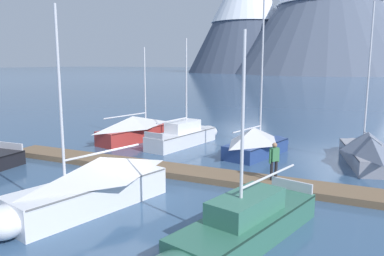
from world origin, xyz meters
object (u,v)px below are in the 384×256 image
(sailboat_far_berth, at_px, (257,142))
(sailboat_outer_slip, at_px, (238,228))
(sailboat_mid_dock_port, at_px, (186,135))
(person_on_dock, at_px, (274,159))
(sailboat_mid_dock_starboard, at_px, (88,186))
(sailboat_end_of_dock, at_px, (365,148))
(sailboat_second_berth, at_px, (140,128))

(sailboat_far_berth, xyz_separation_m, sailboat_outer_slip, (3.50, -11.33, -0.25))
(sailboat_mid_dock_port, xyz_separation_m, person_on_dock, (7.91, -5.72, 0.63))
(sailboat_mid_dock_starboard, distance_m, sailboat_end_of_dock, 14.88)
(sailboat_far_berth, height_order, person_on_dock, sailboat_far_berth)
(sailboat_outer_slip, distance_m, person_on_dock, 6.21)
(sailboat_second_berth, distance_m, sailboat_mid_dock_port, 3.60)
(sailboat_mid_dock_starboard, relative_size, person_on_dock, 4.37)
(sailboat_second_berth, height_order, sailboat_mid_dock_starboard, sailboat_mid_dock_starboard)
(sailboat_second_berth, relative_size, sailboat_mid_dock_starboard, 1.04)
(sailboat_mid_dock_port, height_order, sailboat_mid_dock_starboard, sailboat_mid_dock_starboard)
(sailboat_mid_dock_starboard, xyz_separation_m, sailboat_far_berth, (2.55, 11.34, -0.09))
(sailboat_mid_dock_port, xyz_separation_m, sailboat_mid_dock_starboard, (2.70, -11.85, 0.28))
(sailboat_mid_dock_port, xyz_separation_m, sailboat_far_berth, (5.25, -0.51, 0.19))
(sailboat_outer_slip, distance_m, sailboat_end_of_dock, 12.51)
(sailboat_second_berth, distance_m, person_on_dock, 12.71)
(sailboat_second_berth, xyz_separation_m, sailboat_mid_dock_port, (3.58, 0.30, -0.22))
(sailboat_second_berth, xyz_separation_m, sailboat_mid_dock_starboard, (6.28, -11.55, 0.06))
(sailboat_far_berth, distance_m, sailboat_end_of_dock, 5.87)
(sailboat_mid_dock_port, distance_m, sailboat_mid_dock_starboard, 12.16)
(sailboat_far_berth, xyz_separation_m, sailboat_end_of_dock, (5.79, 0.97, 0.06))
(sailboat_mid_dock_port, height_order, sailboat_outer_slip, sailboat_mid_dock_port)
(sailboat_outer_slip, xyz_separation_m, sailboat_end_of_dock, (2.29, 12.30, 0.31))
(sailboat_outer_slip, bearing_deg, person_on_dock, 97.84)
(sailboat_mid_dock_starboard, distance_m, sailboat_far_berth, 11.63)
(sailboat_mid_dock_starboard, bearing_deg, sailboat_outer_slip, 0.18)
(sailboat_end_of_dock, bearing_deg, sailboat_far_berth, -170.45)
(sailboat_far_berth, height_order, sailboat_end_of_dock, sailboat_far_berth)
(sailboat_end_of_dock, bearing_deg, person_on_dock, -116.83)
(person_on_dock, bearing_deg, sailboat_end_of_dock, 63.17)
(sailboat_second_berth, bearing_deg, sailboat_outer_slip, -43.07)
(sailboat_second_berth, height_order, sailboat_far_berth, sailboat_far_berth)
(sailboat_far_berth, bearing_deg, sailboat_end_of_dock, 9.55)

